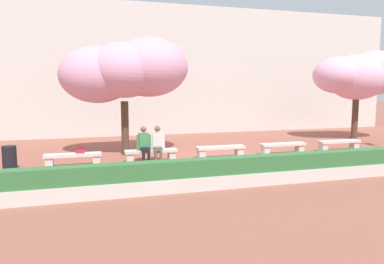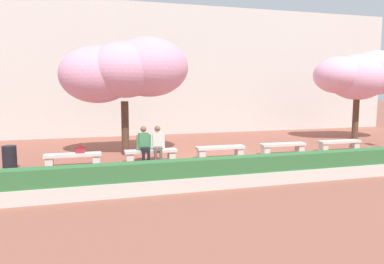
% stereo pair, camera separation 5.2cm
% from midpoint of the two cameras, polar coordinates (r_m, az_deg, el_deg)
% --- Properties ---
extents(ground_plane, '(100.00, 100.00, 0.00)m').
position_cam_midpoint_polar(ground_plane, '(14.11, 4.24, -3.98)').
color(ground_plane, '#8E5142').
extents(building_facade, '(28.00, 4.00, 7.13)m').
position_cam_midpoint_polar(building_facade, '(22.87, -4.31, 9.18)').
color(building_facade, beige).
rests_on(building_facade, ground).
extents(stone_bench_west_end, '(1.85, 0.46, 0.45)m').
position_cam_midpoint_polar(stone_bench_west_end, '(13.13, -17.78, -3.77)').
color(stone_bench_west_end, beige).
rests_on(stone_bench_west_end, ground).
extents(stone_bench_near_west, '(1.85, 0.46, 0.45)m').
position_cam_midpoint_polar(stone_bench_near_west, '(13.34, -6.38, -3.31)').
color(stone_bench_near_west, beige).
rests_on(stone_bench_near_west, ground).
extents(stone_bench_center, '(1.85, 0.46, 0.45)m').
position_cam_midpoint_polar(stone_bench_center, '(14.06, 4.25, -2.76)').
color(stone_bench_center, beige).
rests_on(stone_bench_center, ground).
extents(stone_bench_near_east, '(1.85, 0.46, 0.45)m').
position_cam_midpoint_polar(stone_bench_near_east, '(15.20, 13.56, -2.20)').
color(stone_bench_near_east, beige).
rests_on(stone_bench_near_east, ground).
extents(stone_bench_east_end, '(1.85, 0.46, 0.45)m').
position_cam_midpoint_polar(stone_bench_east_end, '(16.68, 21.39, -1.68)').
color(stone_bench_east_end, beige).
rests_on(stone_bench_east_end, ground).
extents(person_seated_left, '(0.51, 0.69, 1.29)m').
position_cam_midpoint_polar(person_seated_left, '(13.18, -7.41, -1.71)').
color(person_seated_left, black).
rests_on(person_seated_left, ground).
extents(person_seated_right, '(0.51, 0.72, 1.29)m').
position_cam_midpoint_polar(person_seated_right, '(13.27, -5.35, -1.62)').
color(person_seated_right, black).
rests_on(person_seated_right, ground).
extents(handbag, '(0.30, 0.15, 0.34)m').
position_cam_midpoint_polar(handbag, '(13.07, -16.81, -2.56)').
color(handbag, '#A3232D').
rests_on(handbag, stone_bench_west_end).
extents(cherry_tree_main, '(4.97, 3.01, 4.59)m').
position_cam_midpoint_polar(cherry_tree_main, '(14.91, -10.11, 9.22)').
color(cherry_tree_main, '#513828').
rests_on(cherry_tree_main, ground).
extents(cherry_tree_secondary, '(4.55, 2.93, 4.45)m').
position_cam_midpoint_polar(cherry_tree_secondary, '(20.59, 23.99, 7.89)').
color(cherry_tree_secondary, '#513828').
rests_on(cherry_tree_secondary, ground).
extents(planter_hedge_foreground, '(15.97, 0.50, 0.80)m').
position_cam_midpoint_polar(planter_hedge_foreground, '(10.63, 11.77, -5.61)').
color(planter_hedge_foreground, beige).
rests_on(planter_hedge_foreground, ground).
extents(trash_bin, '(0.44, 0.44, 0.78)m').
position_cam_midpoint_polar(trash_bin, '(13.40, -26.16, -3.57)').
color(trash_bin, black).
rests_on(trash_bin, ground).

